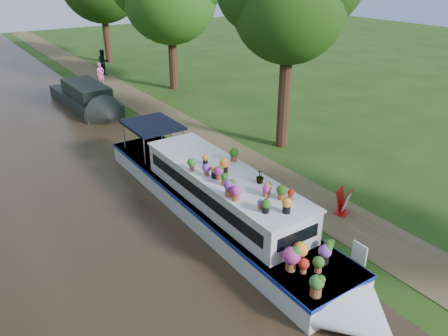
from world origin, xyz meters
TOP-DOWN VIEW (x-y plane):
  - ground at (0.00, 0.00)m, footprint 100.00×100.00m
  - canal_water at (-6.00, 0.00)m, footprint 10.00×100.00m
  - towpath at (1.20, 0.00)m, footprint 2.20×100.00m
  - plant_boat at (-2.25, -1.10)m, footprint 2.29×13.52m
  - second_boat at (-1.86, 13.95)m, footprint 2.34×7.64m
  - sandwich_board at (1.45, -2.90)m, footprint 0.61×0.63m
  - pedestrian_pink at (0.50, 18.14)m, footprint 0.69×0.54m
  - pedestrian_dark at (1.90, 21.37)m, footprint 1.04×0.88m
  - verge_plant at (0.05, 0.14)m, footprint 0.43×0.38m

SIDE VIEW (x-z plane):
  - ground at x=0.00m, z-range 0.00..0.00m
  - canal_water at x=-6.00m, z-range 0.00..0.02m
  - towpath at x=1.20m, z-range 0.00..0.03m
  - verge_plant at x=0.05m, z-range 0.00..0.47m
  - sandwich_board at x=1.45m, z-range -0.01..0.89m
  - second_boat at x=-1.86m, z-range -0.14..1.33m
  - plant_boat at x=-2.25m, z-range -0.29..2.00m
  - pedestrian_pink at x=0.50m, z-range 0.03..1.70m
  - pedestrian_dark at x=1.90m, z-range 0.03..1.94m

